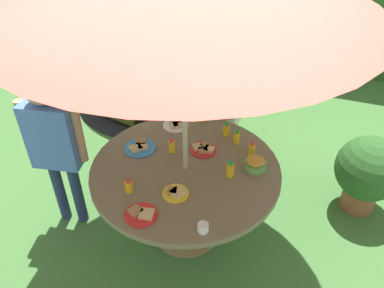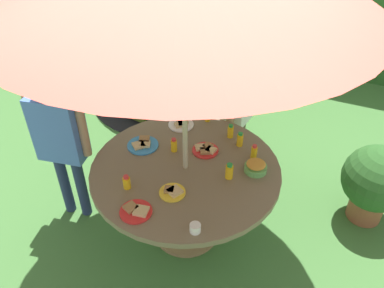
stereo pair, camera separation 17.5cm
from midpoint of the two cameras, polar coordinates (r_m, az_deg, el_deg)
The scene contains 21 objects.
ground_plane at distance 3.37m, azimuth -2.36°, elevation -12.83°, with size 10.00×10.00×0.02m, color #3D6B33.
garden_table at distance 2.93m, azimuth -2.65°, elevation -5.30°, with size 1.39×1.39×0.71m.
wooden_chair at distance 3.98m, azimuth -1.15°, elevation 6.21°, with size 0.62×0.56×0.90m.
dome_tent at distance 4.81m, azimuth -7.10°, elevation 13.70°, with size 2.30×2.30×1.34m.
potted_plant at distance 3.56m, azimuth 23.09°, elevation -3.71°, with size 0.56×0.56×0.72m.
child_in_white_shirt at distance 3.46m, azimuth 4.59°, elevation 7.66°, with size 0.23×0.46×1.36m.
child_in_blue_shirt at distance 3.07m, azimuth -21.19°, elevation 1.27°, with size 0.47×0.26×1.41m.
snack_bowl at distance 2.85m, azimuth 7.51°, elevation -2.87°, with size 0.16×0.16×0.08m.
plate_front_edge at distance 3.27m, azimuth -3.89°, elevation 2.83°, with size 0.21×0.21×0.03m.
plate_near_left at distance 3.00m, azimuth 0.02°, elevation -0.77°, with size 0.20×0.20×0.03m.
plate_far_left at distance 3.06m, azimuth -9.28°, elevation -0.46°, with size 0.24×0.24×0.03m.
plate_near_right at distance 2.65m, azimuth -4.31°, elevation -7.18°, with size 0.18×0.18×0.03m.
plate_mid_left at distance 2.54m, azimuth -9.41°, elevation -10.13°, with size 0.21×0.21×0.03m.
juice_bottle_far_right at distance 2.69m, azimuth -11.10°, elevation -6.09°, with size 0.05×0.05×0.11m.
juice_bottle_center_front at distance 2.96m, azimuth 7.09°, elevation -0.74°, with size 0.05×0.05×0.11m.
juice_bottle_center_back at distance 3.14m, azimuth 3.45°, elevation 2.08°, with size 0.05×0.05×0.12m.
juice_bottle_mid_right at distance 3.31m, azimuth -0.11°, elevation 4.18°, with size 0.04×0.04×0.11m.
juice_bottle_back_edge at distance 3.06m, azimuth 4.93°, elevation 0.95°, with size 0.05×0.05×0.12m.
juice_bottle_spot_a at distance 2.97m, azimuth -4.65°, elevation -0.34°, with size 0.05×0.05×0.11m.
juice_bottle_spot_b at distance 2.75m, azimuth 3.79°, elevation -3.76°, with size 0.06×0.06×0.12m.
cup_near at distance 2.41m, azimuth -0.49°, elevation -12.19°, with size 0.07×0.07×0.06m, color white.
Camera 1 is at (0.77, -2.01, 2.59)m, focal length 36.48 mm.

